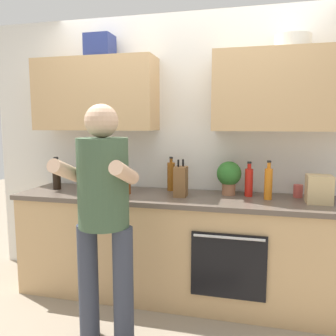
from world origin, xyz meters
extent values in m
plane|color=gray|center=(0.00, 0.00, 0.00)|extent=(12.00, 12.00, 0.00)
cube|color=silver|center=(0.00, 0.36, 1.25)|extent=(4.00, 0.06, 2.50)
cube|color=tan|center=(-0.83, 0.17, 1.77)|extent=(1.14, 0.32, 0.65)
cube|color=tan|center=(0.83, 0.17, 1.77)|extent=(1.14, 0.32, 0.65)
cylinder|color=silver|center=(0.88, 0.17, 2.15)|extent=(0.28, 0.28, 0.10)
cube|color=navy|center=(-0.77, 0.17, 2.20)|extent=(0.24, 0.20, 0.20)
cube|color=tan|center=(0.00, 0.00, 0.43)|extent=(2.80, 0.60, 0.86)
cube|color=brown|center=(0.00, 0.00, 0.88)|extent=(2.84, 0.64, 0.04)
cube|color=black|center=(0.44, -0.31, 0.45)|extent=(0.56, 0.02, 0.50)
cylinder|color=silver|center=(0.44, -0.33, 0.68)|extent=(0.52, 0.02, 0.02)
cylinder|color=#383D4C|center=(-0.49, -0.72, 0.41)|extent=(0.14, 0.14, 0.82)
cylinder|color=#383D4C|center=(-0.23, -0.72, 0.41)|extent=(0.14, 0.14, 0.82)
cylinder|color=#3F593F|center=(-0.36, -0.72, 1.12)|extent=(0.34, 0.34, 0.59)
sphere|color=#D8AD8C|center=(-0.36, -0.72, 1.53)|extent=(0.22, 0.22, 0.22)
cylinder|color=#D8AD8C|center=(-0.56, -0.84, 1.21)|extent=(0.09, 0.31, 0.19)
cylinder|color=#D8AD8C|center=(-0.16, -0.84, 1.21)|extent=(0.09, 0.31, 0.19)
cylinder|color=#471419|center=(-0.89, 0.07, 1.04)|extent=(0.05, 0.05, 0.28)
cylinder|color=#471419|center=(-0.89, 0.07, 1.19)|extent=(0.03, 0.03, 0.03)
cylinder|color=black|center=(-0.89, 0.07, 1.22)|extent=(0.03, 0.03, 0.01)
cylinder|color=black|center=(-1.18, 0.03, 1.01)|extent=(0.07, 0.07, 0.21)
cylinder|color=black|center=(-1.18, 0.03, 1.15)|extent=(0.04, 0.04, 0.07)
cylinder|color=black|center=(-1.18, 0.03, 1.19)|extent=(0.04, 0.04, 0.02)
cylinder|color=red|center=(0.57, 0.13, 1.02)|extent=(0.07, 0.07, 0.23)
cylinder|color=red|center=(0.57, 0.13, 1.16)|extent=(0.03, 0.03, 0.05)
cylinder|color=black|center=(0.57, 0.13, 1.19)|extent=(0.04, 0.04, 0.02)
cylinder|color=brown|center=(-0.46, -0.02, 1.01)|extent=(0.07, 0.07, 0.23)
cylinder|color=brown|center=(-0.46, -0.02, 1.16)|extent=(0.03, 0.03, 0.06)
cylinder|color=black|center=(-0.46, -0.02, 1.19)|extent=(0.03, 0.03, 0.01)
cylinder|color=orange|center=(0.73, 0.04, 1.03)|extent=(0.06, 0.06, 0.25)
cylinder|color=orange|center=(0.73, 0.04, 1.18)|extent=(0.03, 0.03, 0.05)
cylinder|color=black|center=(0.73, 0.04, 1.21)|extent=(0.03, 0.03, 0.01)
cylinder|color=#198C33|center=(-0.74, -0.11, 0.99)|extent=(0.06, 0.06, 0.19)
cylinder|color=#198C33|center=(-0.74, -0.11, 1.11)|extent=(0.03, 0.03, 0.04)
cylinder|color=black|center=(-0.74, -0.11, 1.14)|extent=(0.04, 0.04, 0.02)
cylinder|color=silver|center=(-0.69, 0.01, 1.00)|extent=(0.05, 0.05, 0.20)
cylinder|color=silver|center=(-0.69, 0.01, 1.13)|extent=(0.03, 0.03, 0.06)
cylinder|color=black|center=(-0.69, 0.01, 1.17)|extent=(0.03, 0.03, 0.01)
cylinder|color=#8C4C14|center=(-0.12, 0.22, 1.03)|extent=(0.07, 0.07, 0.26)
cylinder|color=#8C4C14|center=(-0.12, 0.22, 1.18)|extent=(0.03, 0.03, 0.04)
cylinder|color=black|center=(-0.12, 0.22, 1.20)|extent=(0.03, 0.03, 0.01)
cylinder|color=#BF4C47|center=(0.97, 0.18, 0.95)|extent=(0.08, 0.08, 0.11)
cube|color=brown|center=(0.02, -0.01, 1.03)|extent=(0.10, 0.14, 0.25)
cylinder|color=black|center=(0.00, -0.03, 1.18)|extent=(0.02, 0.02, 0.06)
cylinder|color=black|center=(0.03, 0.01, 1.18)|extent=(0.02, 0.02, 0.06)
cylinder|color=#9E6647|center=(0.41, 0.15, 0.95)|extent=(0.11, 0.11, 0.10)
sphere|color=#2D6B28|center=(0.41, 0.15, 1.09)|extent=(0.21, 0.21, 0.21)
cube|color=tan|center=(1.10, 0.00, 1.01)|extent=(0.19, 0.17, 0.22)
camera|label=1|loc=(0.58, -2.78, 1.51)|focal=36.45mm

